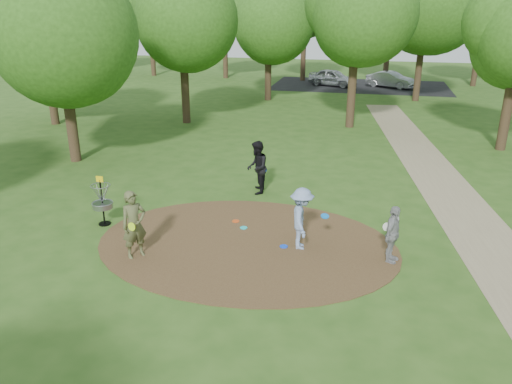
# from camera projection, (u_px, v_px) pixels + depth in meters

# --- Properties ---
(ground) EXTENTS (100.00, 100.00, 0.00)m
(ground) POSITION_uv_depth(u_px,v_px,m) (246.00, 244.00, 13.88)
(ground) COLOR #2D5119
(ground) RESTS_ON ground
(dirt_clearing) EXTENTS (8.40, 8.40, 0.02)m
(dirt_clearing) POSITION_uv_depth(u_px,v_px,m) (246.00, 243.00, 13.87)
(dirt_clearing) COLOR #47301C
(dirt_clearing) RESTS_ON ground
(footpath) EXTENTS (7.55, 39.89, 0.01)m
(footpath) POSITION_uv_depth(u_px,v_px,m) (482.00, 236.00, 14.32)
(footpath) COLOR #8C7A5B
(footpath) RESTS_ON ground
(parking_lot) EXTENTS (14.00, 8.00, 0.01)m
(parking_lot) POSITION_uv_depth(u_px,v_px,m) (360.00, 86.00, 40.79)
(parking_lot) COLOR black
(parking_lot) RESTS_ON ground
(player_observer_with_disc) EXTENTS (0.77, 0.79, 1.83)m
(player_observer_with_disc) POSITION_uv_depth(u_px,v_px,m) (134.00, 225.00, 12.86)
(player_observer_with_disc) COLOR #515531
(player_observer_with_disc) RESTS_ON ground
(player_throwing_with_disc) EXTENTS (1.18, 1.21, 1.72)m
(player_throwing_with_disc) POSITION_uv_depth(u_px,v_px,m) (302.00, 219.00, 13.36)
(player_throwing_with_disc) COLOR #7F95BD
(player_throwing_with_disc) RESTS_ON ground
(player_walking_with_disc) EXTENTS (0.85, 1.01, 1.86)m
(player_walking_with_disc) POSITION_uv_depth(u_px,v_px,m) (257.00, 168.00, 17.32)
(player_walking_with_disc) COLOR black
(player_walking_with_disc) RESTS_ON ground
(player_waiting_with_disc) EXTENTS (0.65, 0.97, 1.54)m
(player_waiting_with_disc) POSITION_uv_depth(u_px,v_px,m) (393.00, 234.00, 12.65)
(player_waiting_with_disc) COLOR gray
(player_waiting_with_disc) RESTS_ON ground
(disc_ground_cyan) EXTENTS (0.22, 0.22, 0.02)m
(disc_ground_cyan) POSITION_uv_depth(u_px,v_px,m) (244.00, 228.00, 14.80)
(disc_ground_cyan) COLOR #19C9CF
(disc_ground_cyan) RESTS_ON dirt_clearing
(disc_ground_blue) EXTENTS (0.22, 0.22, 0.02)m
(disc_ground_blue) POSITION_uv_depth(u_px,v_px,m) (284.00, 246.00, 13.66)
(disc_ground_blue) COLOR #0E42F2
(disc_ground_blue) RESTS_ON dirt_clearing
(disc_ground_red) EXTENTS (0.22, 0.22, 0.02)m
(disc_ground_red) POSITION_uv_depth(u_px,v_px,m) (236.00, 221.00, 15.25)
(disc_ground_red) COLOR #E24B16
(disc_ground_red) RESTS_ON dirt_clearing
(car_left) EXTENTS (4.26, 2.95, 1.35)m
(car_left) POSITION_uv_depth(u_px,v_px,m) (333.00, 78.00, 40.47)
(car_left) COLOR #9C9FA4
(car_left) RESTS_ON ground
(car_right) EXTENTS (4.01, 2.85, 1.26)m
(car_right) POSITION_uv_depth(u_px,v_px,m) (391.00, 80.00, 39.64)
(car_right) COLOR #9E9FA5
(car_right) RESTS_ON ground
(disc_golf_basket) EXTENTS (0.63, 0.63, 1.54)m
(disc_golf_basket) POSITION_uv_depth(u_px,v_px,m) (102.00, 197.00, 14.80)
(disc_golf_basket) COLOR black
(disc_golf_basket) RESTS_ON ground
(tree_ring) EXTENTS (37.37, 45.65, 9.62)m
(tree_ring) POSITION_uv_depth(u_px,v_px,m) (341.00, 30.00, 20.38)
(tree_ring) COLOR #332316
(tree_ring) RESTS_ON ground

